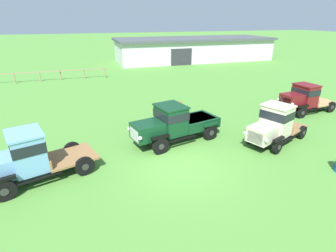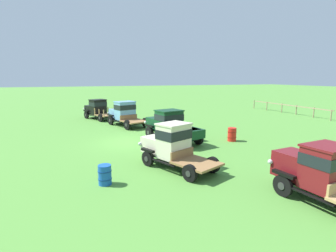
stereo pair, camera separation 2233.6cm
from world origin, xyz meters
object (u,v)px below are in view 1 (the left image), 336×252
farm_shed (194,49)px  vintage_truck_midrow_center (174,123)px  vintage_truck_back_of_row (303,98)px  vintage_truck_second_in_line (24,157)px  oil_drum_near_fence (177,109)px  vintage_truck_far_side (274,125)px

farm_shed → vintage_truck_midrow_center: 31.13m
vintage_truck_midrow_center → vintage_truck_back_of_row: vintage_truck_midrow_center is taller
farm_shed → vintage_truck_back_of_row: 26.66m
vintage_truck_second_in_line → vintage_truck_midrow_center: (7.25, 1.83, -0.07)m
oil_drum_near_fence → vintage_truck_second_in_line: bearing=-146.6°
vintage_truck_far_side → vintage_truck_midrow_center: bearing=159.0°
vintage_truck_midrow_center → vintage_truck_far_side: (5.10, -1.96, 0.02)m
farm_shed → vintage_truck_second_in_line: farm_shed is taller
farm_shed → vintage_truck_far_side: 31.22m
farm_shed → vintage_truck_far_side: size_ratio=5.34×
vintage_truck_back_of_row → oil_drum_near_fence: vintage_truck_back_of_row is taller
farm_shed → vintage_truck_second_in_line: size_ratio=4.87×
vintage_truck_midrow_center → vintage_truck_back_of_row: bearing=9.1°
vintage_truck_second_in_line → vintage_truck_back_of_row: 18.09m
vintage_truck_second_in_line → vintage_truck_far_side: bearing=-0.6°
vintage_truck_second_in_line → farm_shed: bearing=55.8°
vintage_truck_far_side → vintage_truck_back_of_row: vintage_truck_far_side is taller
farm_shed → oil_drum_near_fence: bearing=-115.5°
vintage_truck_midrow_center → vintage_truck_second_in_line: bearing=-165.8°
vintage_truck_far_side → vintage_truck_back_of_row: 6.51m
vintage_truck_far_side → farm_shed: bearing=75.0°
vintage_truck_far_side → oil_drum_near_fence: bearing=120.2°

